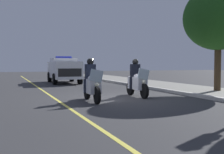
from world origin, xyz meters
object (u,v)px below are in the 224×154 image
object	(u,v)px
police_motorcycle_lead_left	(92,84)
police_motorcycle_lead_right	(137,81)
police_suv	(64,69)
tree_mid_block	(219,18)

from	to	relation	value
police_motorcycle_lead_left	police_motorcycle_lead_right	xyz separation A→B (m)	(-0.71, 2.38, 0.00)
police_motorcycle_lead_left	police_suv	distance (m)	10.63
police_motorcycle_lead_right	tree_mid_block	xyz separation A→B (m)	(-0.07, 4.71, 3.14)
tree_mid_block	police_motorcycle_lead_left	bearing A→B (deg)	-83.73
police_suv	tree_mid_block	size ratio (longest dim) A/B	0.92
tree_mid_block	police_suv	bearing A→B (deg)	-148.61
police_motorcycle_lead_left	police_suv	size ratio (longest dim) A/B	0.43
police_motorcycle_lead_left	tree_mid_block	distance (m)	7.79
police_motorcycle_lead_left	police_motorcycle_lead_right	size ratio (longest dim) A/B	1.00
police_motorcycle_lead_right	tree_mid_block	distance (m)	5.66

